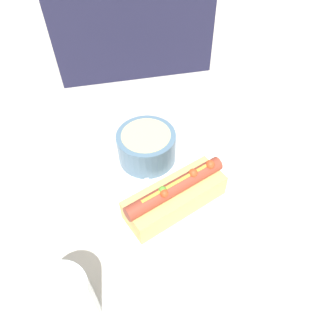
# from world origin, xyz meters

# --- Properties ---
(ground_plane) EXTENTS (4.00, 4.00, 0.00)m
(ground_plane) POSITION_xyz_m (0.00, 0.00, 0.00)
(ground_plane) COLOR #BCB7AD
(dinner_plate) EXTENTS (0.28, 0.28, 0.02)m
(dinner_plate) POSITION_xyz_m (0.00, 0.00, 0.01)
(dinner_plate) COLOR white
(dinner_plate) RESTS_ON ground_plane
(hot_dog) EXTENTS (0.17, 0.12, 0.07)m
(hot_dog) POSITION_xyz_m (0.01, -0.05, 0.04)
(hot_dog) COLOR #DBAD60
(hot_dog) RESTS_ON dinner_plate
(soup_bowl) EXTENTS (0.10, 0.10, 0.06)m
(soup_bowl) POSITION_xyz_m (-0.03, 0.06, 0.05)
(soup_bowl) COLOR slate
(soup_bowl) RESTS_ON dinner_plate
(spoon) EXTENTS (0.06, 0.16, 0.01)m
(spoon) POSITION_xyz_m (-0.03, 0.02, 0.02)
(spoon) COLOR #B7B7BC
(spoon) RESTS_ON dinner_plate
(drinking_glass) EXTENTS (0.07, 0.07, 0.10)m
(drinking_glass) POSITION_xyz_m (-0.16, -0.19, 0.05)
(drinking_glass) COLOR silver
(drinking_glass) RESTS_ON ground_plane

